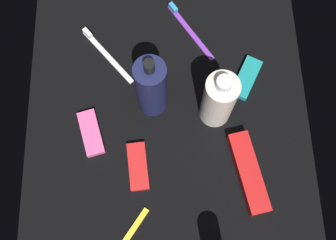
{
  "coord_description": "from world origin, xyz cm",
  "views": [
    {
      "loc": [
        -26.66,
        0.78,
        85.73
      ],
      "look_at": [
        0.0,
        0.0,
        3.0
      ],
      "focal_mm": 42.38,
      "sensor_mm": 36.0,
      "label": 1
    }
  ],
  "objects_px": {
    "lotion_bottle": "(151,88)",
    "bodywash_bottle": "(219,100)",
    "toothbrush_purple": "(188,28)",
    "snack_bar_teal": "(246,78)",
    "toothbrush_white": "(105,53)",
    "snack_bar_red": "(138,166)",
    "snack_bar_pink": "(91,133)",
    "toothpaste_box_red": "(248,173)"
  },
  "relations": [
    {
      "from": "lotion_bottle",
      "to": "bodywash_bottle",
      "type": "height_order",
      "value": "lotion_bottle"
    },
    {
      "from": "toothbrush_purple",
      "to": "snack_bar_teal",
      "type": "bearing_deg",
      "value": -136.46
    },
    {
      "from": "toothbrush_white",
      "to": "snack_bar_red",
      "type": "relative_size",
      "value": 1.4
    },
    {
      "from": "toothbrush_purple",
      "to": "toothbrush_white",
      "type": "bearing_deg",
      "value": 106.62
    },
    {
      "from": "snack_bar_pink",
      "to": "bodywash_bottle",
      "type": "bearing_deg",
      "value": -96.65
    },
    {
      "from": "lotion_bottle",
      "to": "toothbrush_purple",
      "type": "distance_m",
      "value": 0.23
    },
    {
      "from": "toothbrush_white",
      "to": "snack_bar_teal",
      "type": "bearing_deg",
      "value": -102.97
    },
    {
      "from": "toothpaste_box_red",
      "to": "snack_bar_pink",
      "type": "xyz_separation_m",
      "value": [
        0.1,
        0.34,
        -0.01
      ]
    },
    {
      "from": "toothbrush_purple",
      "to": "snack_bar_pink",
      "type": "relative_size",
      "value": 1.52
    },
    {
      "from": "snack_bar_red",
      "to": "snack_bar_teal",
      "type": "bearing_deg",
      "value": -56.94
    },
    {
      "from": "bodywash_bottle",
      "to": "toothbrush_purple",
      "type": "distance_m",
      "value": 0.24
    },
    {
      "from": "toothpaste_box_red",
      "to": "snack_bar_teal",
      "type": "xyz_separation_m",
      "value": [
        0.22,
        -0.02,
        -0.01
      ]
    },
    {
      "from": "toothbrush_white",
      "to": "snack_bar_red",
      "type": "distance_m",
      "value": 0.29
    },
    {
      "from": "lotion_bottle",
      "to": "toothpaste_box_red",
      "type": "bearing_deg",
      "value": -130.38
    },
    {
      "from": "toothbrush_purple",
      "to": "snack_bar_red",
      "type": "relative_size",
      "value": 1.52
    },
    {
      "from": "toothpaste_box_red",
      "to": "snack_bar_pink",
      "type": "height_order",
      "value": "toothpaste_box_red"
    },
    {
      "from": "lotion_bottle",
      "to": "toothbrush_white",
      "type": "bearing_deg",
      "value": 41.17
    },
    {
      "from": "toothpaste_box_red",
      "to": "toothbrush_white",
      "type": "bearing_deg",
      "value": 34.53
    },
    {
      "from": "lotion_bottle",
      "to": "snack_bar_red",
      "type": "relative_size",
      "value": 1.97
    },
    {
      "from": "snack_bar_pink",
      "to": "toothpaste_box_red",
      "type": "bearing_deg",
      "value": -121.7
    },
    {
      "from": "toothbrush_white",
      "to": "toothbrush_purple",
      "type": "bearing_deg",
      "value": -73.38
    },
    {
      "from": "bodywash_bottle",
      "to": "snack_bar_pink",
      "type": "distance_m",
      "value": 0.29
    },
    {
      "from": "lotion_bottle",
      "to": "toothpaste_box_red",
      "type": "relative_size",
      "value": 1.17
    },
    {
      "from": "snack_bar_red",
      "to": "snack_bar_teal",
      "type": "xyz_separation_m",
      "value": [
        0.2,
        -0.25,
        0.0
      ]
    },
    {
      "from": "toothbrush_purple",
      "to": "lotion_bottle",
      "type": "bearing_deg",
      "value": 154.68
    },
    {
      "from": "lotion_bottle",
      "to": "toothbrush_white",
      "type": "distance_m",
      "value": 0.19
    },
    {
      "from": "toothbrush_purple",
      "to": "toothpaste_box_red",
      "type": "bearing_deg",
      "value": -162.68
    },
    {
      "from": "bodywash_bottle",
      "to": "toothbrush_white",
      "type": "bearing_deg",
      "value": 58.02
    },
    {
      "from": "lotion_bottle",
      "to": "snack_bar_teal",
      "type": "bearing_deg",
      "value": -76.6
    },
    {
      "from": "toothpaste_box_red",
      "to": "snack_bar_red",
      "type": "distance_m",
      "value": 0.24
    },
    {
      "from": "lotion_bottle",
      "to": "toothpaste_box_red",
      "type": "height_order",
      "value": "lotion_bottle"
    },
    {
      "from": "toothpaste_box_red",
      "to": "snack_bar_red",
      "type": "height_order",
      "value": "toothpaste_box_red"
    },
    {
      "from": "snack_bar_teal",
      "to": "toothpaste_box_red",
      "type": "bearing_deg",
      "value": -156.96
    },
    {
      "from": "bodywash_bottle",
      "to": "snack_bar_red",
      "type": "distance_m",
      "value": 0.23
    },
    {
      "from": "bodywash_bottle",
      "to": "snack_bar_teal",
      "type": "relative_size",
      "value": 1.74
    },
    {
      "from": "snack_bar_pink",
      "to": "snack_bar_teal",
      "type": "distance_m",
      "value": 0.38
    },
    {
      "from": "snack_bar_red",
      "to": "bodywash_bottle",
      "type": "bearing_deg",
      "value": -60.74
    },
    {
      "from": "bodywash_bottle",
      "to": "toothbrush_purple",
      "type": "xyz_separation_m",
      "value": [
        0.22,
        0.05,
        -0.08
      ]
    },
    {
      "from": "bodywash_bottle",
      "to": "toothbrush_white",
      "type": "height_order",
      "value": "bodywash_bottle"
    },
    {
      "from": "snack_bar_red",
      "to": "toothpaste_box_red",
      "type": "bearing_deg",
      "value": -100.76
    },
    {
      "from": "toothbrush_purple",
      "to": "snack_bar_pink",
      "type": "distance_m",
      "value": 0.35
    },
    {
      "from": "snack_bar_red",
      "to": "snack_bar_pink",
      "type": "xyz_separation_m",
      "value": [
        0.08,
        0.1,
        0.0
      ]
    }
  ]
}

